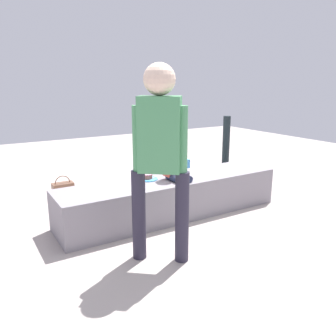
# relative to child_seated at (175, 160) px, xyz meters

# --- Properties ---
(ground_plane) EXTENTS (12.00, 12.00, 0.00)m
(ground_plane) POSITION_rel_child_seated_xyz_m (-0.02, 0.03, -0.65)
(ground_plane) COLOR #AA9D97
(concrete_ledge) EXTENTS (2.60, 0.59, 0.43)m
(concrete_ledge) POSITION_rel_child_seated_xyz_m (-0.02, 0.03, -0.43)
(concrete_ledge) COLOR gray
(concrete_ledge) RESTS_ON ground_plane
(child_seated) EXTENTS (0.28, 0.32, 0.48)m
(child_seated) POSITION_rel_child_seated_xyz_m (0.00, 0.00, 0.00)
(child_seated) COLOR #202640
(child_seated) RESTS_ON concrete_ledge
(adult_standing) EXTENTS (0.40, 0.36, 1.63)m
(adult_standing) POSITION_rel_child_seated_xyz_m (-0.63, -0.77, 0.34)
(adult_standing) COLOR #292536
(adult_standing) RESTS_ON ground_plane
(cake_plate) EXTENTS (0.22, 0.22, 0.07)m
(cake_plate) POSITION_rel_child_seated_xyz_m (-0.26, 0.14, -0.19)
(cake_plate) COLOR #4CA5D8
(cake_plate) RESTS_ON concrete_ledge
(gift_bag) EXTENTS (0.22, 0.11, 0.37)m
(gift_bag) POSITION_rel_child_seated_xyz_m (0.88, 1.16, -0.48)
(gift_bag) COLOR #4C99E0
(gift_bag) RESTS_ON ground_plane
(railing_post) EXTENTS (0.36, 0.36, 0.99)m
(railing_post) POSITION_rel_child_seated_xyz_m (1.45, 0.83, -0.28)
(railing_post) COLOR black
(railing_post) RESTS_ON ground_plane
(water_bottle_near_gift) EXTENTS (0.06, 0.06, 0.22)m
(water_bottle_near_gift) POSITION_rel_child_seated_xyz_m (0.22, 0.97, -0.55)
(water_bottle_near_gift) COLOR silver
(water_bottle_near_gift) RESTS_ON ground_plane
(water_bottle_far_side) EXTENTS (0.07, 0.07, 0.19)m
(water_bottle_far_side) POSITION_rel_child_seated_xyz_m (0.51, 0.59, -0.56)
(water_bottle_far_side) COLOR silver
(water_bottle_far_side) RESTS_ON ground_plane
(party_cup_red) EXTENTS (0.07, 0.07, 0.11)m
(party_cup_red) POSITION_rel_child_seated_xyz_m (-0.97, 0.63, -0.59)
(party_cup_red) COLOR red
(party_cup_red) RESTS_ON ground_plane
(cake_box_white) EXTENTS (0.39, 0.36, 0.13)m
(cake_box_white) POSITION_rel_child_seated_xyz_m (-0.40, 0.51, -0.58)
(cake_box_white) COLOR white
(cake_box_white) RESTS_ON ground_plane
(handbag_black_leather) EXTENTS (0.30, 0.11, 0.37)m
(handbag_black_leather) POSITION_rel_child_seated_xyz_m (1.04, 0.52, -0.51)
(handbag_black_leather) COLOR black
(handbag_black_leather) RESTS_ON ground_plane
(handbag_brown_canvas) EXTENTS (0.27, 0.15, 0.28)m
(handbag_brown_canvas) POSITION_rel_child_seated_xyz_m (-0.91, 1.36, -0.55)
(handbag_brown_canvas) COLOR brown
(handbag_brown_canvas) RESTS_ON ground_plane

